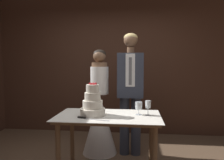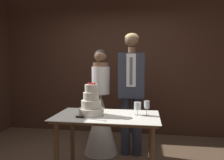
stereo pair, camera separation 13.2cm
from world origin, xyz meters
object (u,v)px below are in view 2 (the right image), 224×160
(wine_glass_near, at_px, (147,105))
(bride, at_px, (101,116))
(cake_table, at_px, (107,124))
(tiered_cake, at_px, (91,104))
(wine_glass_middle, at_px, (137,106))
(cake_knife, at_px, (85,118))
(groom, at_px, (132,88))

(wine_glass_near, bearing_deg, bride, 133.43)
(cake_table, height_order, tiered_cake, tiered_cake)
(wine_glass_middle, bearing_deg, bride, 129.32)
(cake_knife, xyz_separation_m, bride, (-0.03, 1.00, -0.21))
(cake_table, relative_size, wine_glass_near, 6.97)
(cake_table, relative_size, groom, 0.66)
(wine_glass_near, distance_m, bride, 1.08)
(wine_glass_middle, distance_m, groom, 0.76)
(groom, bearing_deg, bride, 179.95)
(wine_glass_near, distance_m, groom, 0.79)
(wine_glass_near, xyz_separation_m, groom, (-0.23, 0.75, 0.12))
(bride, xyz_separation_m, groom, (0.48, -0.00, 0.45))
(tiered_cake, xyz_separation_m, wine_glass_near, (0.65, 0.08, -0.01))
(wine_glass_middle, xyz_separation_m, bride, (-0.60, 0.73, -0.31))
(cake_table, xyz_separation_m, tiered_cake, (-0.18, -0.03, 0.25))
(tiered_cake, height_order, cake_knife, tiered_cake)
(wine_glass_near, bearing_deg, cake_table, -173.92)
(tiered_cake, relative_size, wine_glass_near, 2.20)
(cake_table, bearing_deg, wine_glass_middle, 10.58)
(cake_table, xyz_separation_m, cake_knife, (-0.21, -0.20, 0.12))
(cake_table, distance_m, groom, 0.91)
(cake_table, height_order, wine_glass_near, wine_glass_near)
(tiered_cake, bearing_deg, cake_knife, -100.71)
(bride, bearing_deg, cake_table, -73.32)
(cake_table, bearing_deg, cake_knife, -137.58)
(wine_glass_near, bearing_deg, tiered_cake, -173.01)
(tiered_cake, bearing_deg, bride, 93.92)
(cake_table, bearing_deg, groom, 73.31)
(cake_table, distance_m, tiered_cake, 0.31)
(cake_knife, distance_m, wine_glass_near, 0.74)
(cake_knife, xyz_separation_m, wine_glass_near, (0.68, 0.25, 0.11))
(wine_glass_middle, bearing_deg, cake_table, -169.42)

